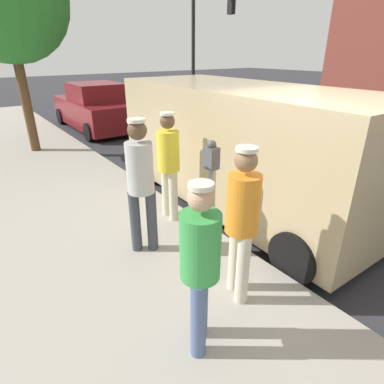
# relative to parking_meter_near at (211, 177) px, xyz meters

# --- Properties ---
(ground_plane) EXTENTS (80.00, 80.00, 0.00)m
(ground_plane) POSITION_rel_parking_meter_near_xyz_m (-1.35, 0.63, -1.18)
(ground_plane) COLOR #2D2D33
(sidewalk_slab) EXTENTS (5.00, 32.00, 0.15)m
(sidewalk_slab) POSITION_rel_parking_meter_near_xyz_m (2.15, 0.63, -1.11)
(sidewalk_slab) COLOR #9E998E
(sidewalk_slab) RESTS_ON ground
(parking_meter_near) EXTENTS (0.14, 0.18, 1.52)m
(parking_meter_near) POSITION_rel_parking_meter_near_xyz_m (0.00, 0.00, 0.00)
(parking_meter_near) COLOR gray
(parking_meter_near) RESTS_ON sidewalk_slab
(pedestrian_in_green) EXTENTS (0.34, 0.34, 1.63)m
(pedestrian_in_green) POSITION_rel_parking_meter_near_xyz_m (1.11, 1.23, -0.10)
(pedestrian_in_green) COLOR #4C608C
(pedestrian_in_green) RESTS_ON sidewalk_slab
(pedestrian_in_gray) EXTENTS (0.34, 0.34, 1.80)m
(pedestrian_in_gray) POSITION_rel_parking_meter_near_xyz_m (0.77, -0.45, 0.01)
(pedestrian_in_gray) COLOR #383D47
(pedestrian_in_gray) RESTS_ON sidewalk_slab
(pedestrian_in_yellow) EXTENTS (0.34, 0.36, 1.71)m
(pedestrian_in_yellow) POSITION_rel_parking_meter_near_xyz_m (-0.01, -1.04, -0.05)
(pedestrian_in_yellow) COLOR beige
(pedestrian_in_yellow) RESTS_ON sidewalk_slab
(pedestrian_in_orange) EXTENTS (0.34, 0.35, 1.72)m
(pedestrian_in_orange) POSITION_rel_parking_meter_near_xyz_m (0.37, 0.95, -0.05)
(pedestrian_in_orange) COLOR beige
(pedestrian_in_orange) RESTS_ON sidewalk_slab
(parked_van) EXTENTS (2.22, 5.24, 2.15)m
(parked_van) POSITION_rel_parking_meter_near_xyz_m (-1.50, -0.99, -0.03)
(parked_van) COLOR tan
(parked_van) RESTS_ON ground
(parked_sedan_behind) EXTENTS (1.97, 4.41, 1.65)m
(parked_sedan_behind) POSITION_rel_parking_meter_near_xyz_m (-1.69, -8.68, -0.43)
(parked_sedan_behind) COLOR maroon
(parked_sedan_behind) RESTS_ON ground
(traffic_light_corner) EXTENTS (2.48, 0.42, 5.20)m
(traffic_light_corner) POSITION_rel_parking_meter_near_xyz_m (-7.68, -9.68, 2.34)
(traffic_light_corner) COLOR black
(traffic_light_corner) RESTS_ON ground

